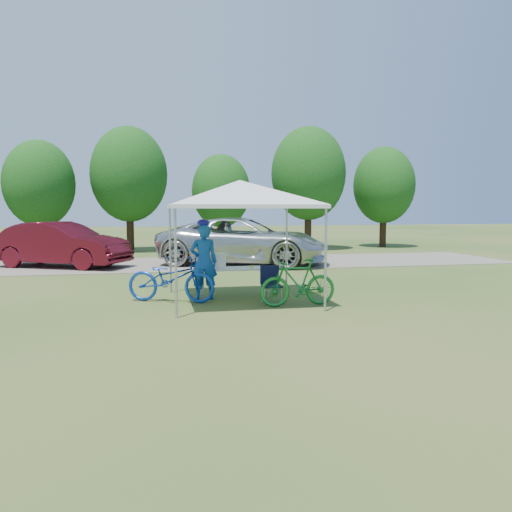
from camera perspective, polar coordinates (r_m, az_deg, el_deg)
The scene contains 13 objects.
ground at distance 11.40m, azimuth -1.84°, elevation -5.16°, with size 100.00×100.00×0.00m, color #2D5119.
gravel_strip at distance 19.25m, azimuth -5.94°, elevation -0.82°, with size 24.00×5.00×0.02m, color gray.
canopy at distance 11.22m, azimuth -1.88°, elevation 8.27°, with size 4.53×4.53×3.00m.
treeline at distance 25.19m, azimuth -8.10°, elevation 8.65°, with size 24.89×4.28×6.30m.
folding_table at distance 12.01m, azimuth -2.52°, elevation -1.57°, with size 1.64×0.68×0.68m.
folding_chair at distance 11.10m, azimuth 1.68°, elevation -2.90°, with size 0.45×0.47×0.83m.
cooler at distance 11.92m, azimuth -4.70°, elevation -0.54°, with size 0.50×0.34×0.36m.
ice_cream_cup at distance 12.03m, azimuth -0.45°, elevation -1.21°, with size 0.07×0.07×0.06m, color #C0D131.
cyclist at distance 11.56m, azimuth -6.01°, elevation -0.68°, with size 0.63×0.42×1.74m, color #144BA3.
bike_blue at distance 11.35m, azimuth -9.70°, elevation -2.56°, with size 0.71×2.03×1.07m, color #123B9E.
bike_green at distance 10.77m, azimuth 4.82°, elevation -3.03°, with size 0.48×1.70×1.02m, color #197329.
minivan at distance 18.63m, azimuth -1.44°, elevation 1.73°, with size 2.90×6.29×1.75m, color silver.
sedan at distance 19.09m, azimuth -21.39°, elevation 1.23°, with size 1.70×4.88×1.61m, color #540E18.
Camera 1 is at (-1.92, -11.05, 2.09)m, focal length 35.00 mm.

